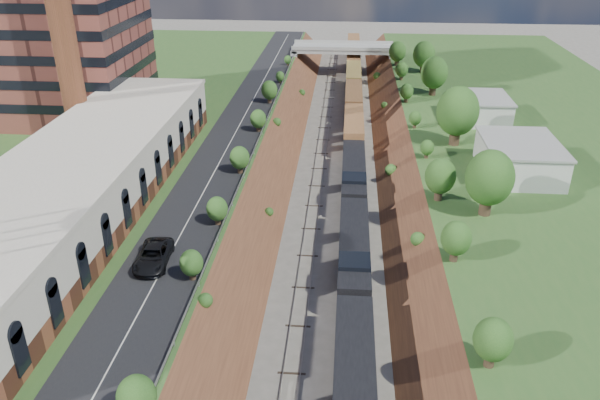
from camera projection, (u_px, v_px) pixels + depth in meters
The scene contains 17 objects.
platform_left at pixel (116, 155), 87.82m from camera, with size 44.00×180.00×5.00m, color #335B25.
platform_right at pixel (568, 169), 82.99m from camera, with size 44.00×180.00×5.00m, color #335B25.
embankment_left at pixel (262, 175), 87.31m from camera, with size 7.07×180.00×7.07m, color brown.
embankment_right at pixel (410, 180), 85.70m from camera, with size 7.07×180.00×7.07m, color brown.
rail_left_track at pixel (318, 177), 86.66m from camera, with size 1.58×180.00×0.18m, color gray.
rail_right_track at pixel (353, 178), 86.28m from camera, with size 1.58×180.00×0.18m, color gray.
road at pixel (230, 143), 85.41m from camera, with size 8.00×180.00×0.10m, color black.
guardrail at pixel (258, 141), 84.72m from camera, with size 0.10×171.00×0.70m.
commercial_building at pixel (81, 179), 65.12m from camera, with size 14.30×62.30×7.00m.
smokestack at pixel (58, 2), 74.55m from camera, with size 3.20×3.20×40.00m, color brown.
overpass at pixel (343, 54), 139.82m from camera, with size 24.50×8.30×7.40m.
white_building_near at pixel (519, 159), 74.55m from camera, with size 9.00×12.00×4.00m, color silver.
white_building_far at pixel (481, 109), 94.36m from camera, with size 8.00×10.00×3.60m, color silver.
tree_right_large at pixel (490, 178), 63.23m from camera, with size 5.25×5.25×7.61m.
tree_left_crest at pixel (182, 290), 48.47m from camera, with size 2.45×2.45×3.55m.
freight_train at pixel (354, 117), 103.80m from camera, with size 3.22×146.53×4.77m.
suv at pixel (153, 256), 55.38m from camera, with size 2.91×6.30×1.75m, color black.
Camera 1 is at (1.22, -19.29, 35.11)m, focal length 35.00 mm.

